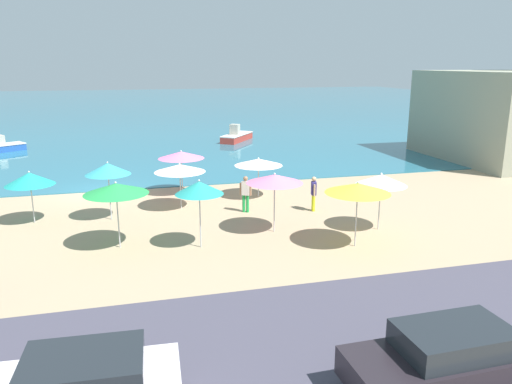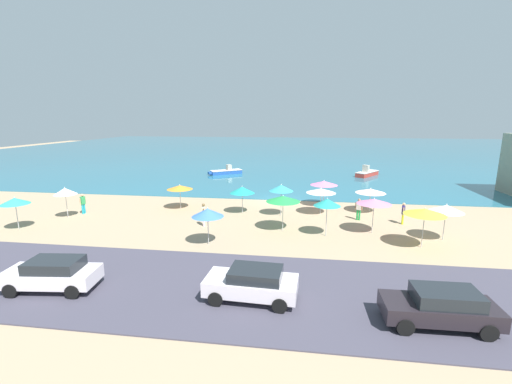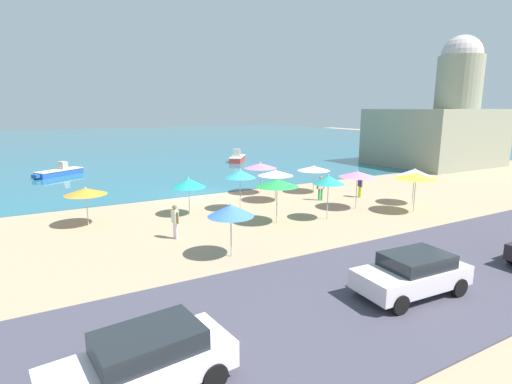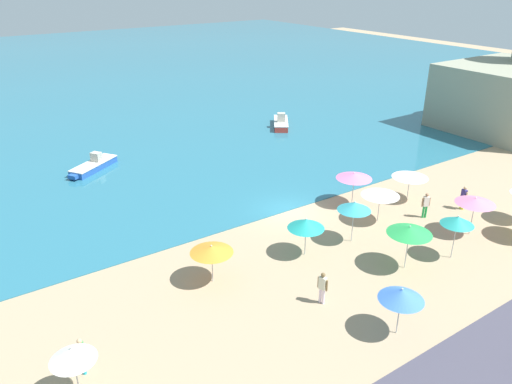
% 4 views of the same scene
% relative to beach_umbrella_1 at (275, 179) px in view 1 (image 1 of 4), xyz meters
% --- Properties ---
extents(ground_plane, '(160.00, 160.00, 0.00)m').
position_rel_beach_umbrella_1_xyz_m(ground_plane, '(-7.26, 8.75, -2.26)').
color(ground_plane, tan).
extents(sea, '(150.00, 110.00, 0.05)m').
position_rel_beach_umbrella_1_xyz_m(sea, '(-7.26, 63.75, -2.23)').
color(sea, '#276980').
rests_on(sea, ground_plane).
extents(beach_umbrella_1, '(2.34, 2.34, 2.51)m').
position_rel_beach_umbrella_1_xyz_m(beach_umbrella_1, '(0.00, 0.00, 0.00)').
color(beach_umbrella_1, '#B2B2B7').
rests_on(beach_umbrella_1, ground_plane).
extents(beach_umbrella_2, '(2.09, 2.09, 2.33)m').
position_rel_beach_umbrella_1_xyz_m(beach_umbrella_2, '(-9.88, 3.83, -0.28)').
color(beach_umbrella_2, '#B2B2B7').
rests_on(beach_umbrella_2, ground_plane).
extents(beach_umbrella_3, '(2.43, 2.43, 2.25)m').
position_rel_beach_umbrella_1_xyz_m(beach_umbrella_3, '(-3.37, 4.39, -0.27)').
color(beach_umbrella_3, '#B2B2B7').
rests_on(beach_umbrella_3, ground_plane).
extents(beach_umbrella_4, '(2.47, 2.47, 2.55)m').
position_rel_beach_umbrella_1_xyz_m(beach_umbrella_4, '(2.51, -2.43, 0.03)').
color(beach_umbrella_4, '#B2B2B7').
rests_on(beach_umbrella_4, ground_plane).
extents(beach_umbrella_5, '(2.15, 2.15, 2.45)m').
position_rel_beach_umbrella_1_xyz_m(beach_umbrella_5, '(4.34, -0.85, -0.11)').
color(beach_umbrella_5, '#B2B2B7').
rests_on(beach_umbrella_5, ground_plane).
extents(beach_umbrella_6, '(2.44, 2.44, 2.38)m').
position_rel_beach_umbrella_1_xyz_m(beach_umbrella_6, '(-2.99, 7.13, -0.13)').
color(beach_umbrella_6, '#B2B2B7').
rests_on(beach_umbrella_6, ground_plane).
extents(beach_umbrella_7, '(1.98, 1.98, 2.65)m').
position_rel_beach_umbrella_1_xyz_m(beach_umbrella_7, '(-6.60, 3.44, 0.06)').
color(beach_umbrella_7, '#B2B2B7').
rests_on(beach_umbrella_7, ground_plane).
extents(beach_umbrella_10, '(2.40, 2.40, 2.58)m').
position_rel_beach_umbrella_1_xyz_m(beach_umbrella_10, '(-6.22, -0.29, 0.05)').
color(beach_umbrella_10, '#B2B2B7').
rests_on(beach_umbrella_10, ground_plane).
extents(beach_umbrella_11, '(1.81, 1.81, 2.66)m').
position_rel_beach_umbrella_1_xyz_m(beach_umbrella_11, '(-3.23, -1.06, 0.08)').
color(beach_umbrella_11, '#B2B2B7').
rests_on(beach_umbrella_11, ground_plane).
extents(beach_umbrella_13, '(2.49, 2.49, 2.11)m').
position_rel_beach_umbrella_1_xyz_m(beach_umbrella_13, '(0.79, 5.51, -0.40)').
color(beach_umbrella_13, '#B2B2B7').
rests_on(beach_umbrella_13, ground_plane).
extents(bather_1, '(0.52, 0.36, 1.73)m').
position_rel_beach_umbrella_1_xyz_m(bather_1, '(-0.49, 3.02, -1.29)').
color(bather_1, green).
rests_on(bather_1, ground_plane).
extents(bather_2, '(0.30, 0.56, 1.66)m').
position_rel_beach_umbrella_1_xyz_m(bather_2, '(2.67, 2.42, -1.33)').
color(bather_2, yellow).
rests_on(bather_2, ground_plane).
extents(parked_car_3, '(4.21, 1.84, 1.48)m').
position_rel_beach_umbrella_1_xyz_m(parked_car_3, '(0.44, -11.03, -1.42)').
color(parked_car_3, black).
rests_on(parked_car_3, coastal_road).
extents(skiff_nearshore, '(3.67, 4.51, 1.55)m').
position_rel_beach_umbrella_1_xyz_m(skiff_nearshore, '(3.86, 24.50, -1.81)').
color(skiff_nearshore, '#B6382D').
rests_on(skiff_nearshore, sea).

